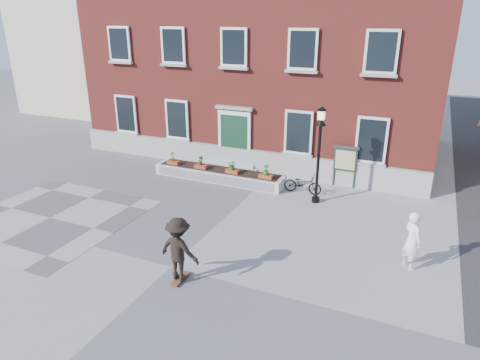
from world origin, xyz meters
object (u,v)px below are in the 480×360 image
at_px(lamp_post, 320,142).
at_px(bystander, 412,240).
at_px(bicycle, 303,184).
at_px(notice_board, 345,159).
at_px(skateboarder, 179,249).

bearing_deg(lamp_post, bystander, -43.64).
bearing_deg(bystander, bicycle, 5.52).
xyz_separation_m(bicycle, bystander, (4.57, -4.31, 0.48)).
height_order(bystander, lamp_post, lamp_post).
height_order(bystander, notice_board, notice_board).
xyz_separation_m(bicycle, skateboarder, (-1.34, -7.73, 0.59)).
bearing_deg(bicycle, lamp_post, -132.45).
xyz_separation_m(bicycle, notice_board, (1.45, 1.49, 0.83)).
bearing_deg(lamp_post, bicycle, 138.15).
xyz_separation_m(bicycle, lamp_post, (0.76, -0.68, 2.11)).
relative_size(bicycle, notice_board, 0.87).
height_order(lamp_post, skateboarder, lamp_post).
bearing_deg(skateboarder, bystander, 30.01).
height_order(bicycle, bystander, bystander).
distance_m(bystander, lamp_post, 5.51).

